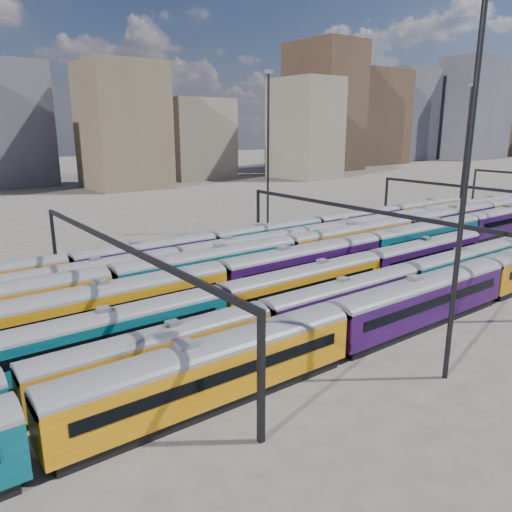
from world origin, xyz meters
TOP-DOWN VIEW (x-y plane):
  - ground at (0.00, 0.00)m, footprint 500.00×500.00m
  - rake_0 at (-9.18, -15.00)m, footprint 130.74×3.19m
  - rake_1 at (-2.76, -10.00)m, footprint 130.61×2.73m
  - rake_2 at (-22.85, -5.00)m, footprint 98.16×2.88m
  - rake_3 at (1.35, 0.00)m, footprint 154.53×3.23m
  - rake_4 at (-7.96, 5.00)m, footprint 155.79×3.25m
  - rake_5 at (10.13, 10.00)m, footprint 115.29×2.81m
  - rake_6 at (-1.22, 15.00)m, footprint 111.80×2.73m
  - gantry_1 at (-20.00, 0.00)m, footprint 0.35×40.35m
  - gantry_2 at (10.00, 0.00)m, footprint 0.35×40.35m
  - gantry_3 at (40.00, 0.00)m, footprint 0.35×40.35m
  - mast_2 at (-5.00, -22.00)m, footprint 1.40×0.50m
  - mast_3 at (15.00, 24.00)m, footprint 1.40×0.50m
  - mast_5 at (65.00, 20.00)m, footprint 1.40×0.50m
  - skyline at (104.75, 105.73)m, footprint 399.22×60.48m

SIDE VIEW (x-z plane):
  - ground at x=0.00m, z-range 0.00..0.00m
  - rake_6 at x=-1.22m, z-range 0.11..4.69m
  - rake_1 at x=-2.76m, z-range 0.11..4.70m
  - rake_5 at x=10.13m, z-range 0.12..4.84m
  - rake_2 at x=-22.85m, z-range 0.12..4.96m
  - rake_0 at x=-9.18m, z-range 0.13..5.51m
  - rake_3 at x=1.35m, z-range 0.14..5.58m
  - rake_4 at x=-7.96m, z-range 0.14..5.63m
  - gantry_1 at x=-20.00m, z-range 2.78..10.80m
  - gantry_2 at x=10.00m, z-range 2.78..10.80m
  - gantry_3 at x=40.00m, z-range 2.78..10.80m
  - mast_2 at x=-5.00m, z-range 1.17..26.77m
  - mast_3 at x=15.00m, z-range 1.17..26.77m
  - mast_5 at x=65.00m, z-range 1.17..26.77m
  - skyline at x=104.75m, z-range -4.18..45.85m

